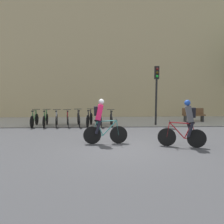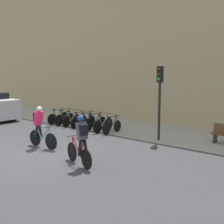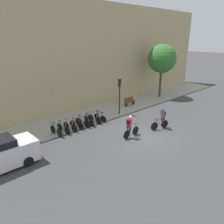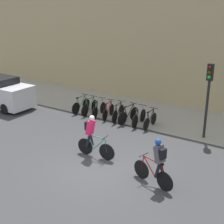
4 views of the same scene
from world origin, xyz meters
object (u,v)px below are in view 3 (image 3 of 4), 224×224
(parked_bike_0, at_px, (56,131))
(parked_bike_4, at_px, (83,122))
(parked_bike_3, at_px, (77,124))
(parked_bike_6, at_px, (95,119))
(cyclist_grey, at_px, (162,118))
(traffic_light_pole, at_px, (120,90))
(parked_bike_7, at_px, (100,117))
(bench, at_px, (129,101))
(parked_bike_1, at_px, (63,128))
(parked_bike_2, at_px, (70,126))
(parked_bike_5, at_px, (89,120))
(cyclist_pink, at_px, (130,126))

(parked_bike_0, xyz_separation_m, parked_bike_4, (2.56, -0.00, 0.01))
(parked_bike_3, xyz_separation_m, parked_bike_4, (0.64, 0.00, 0.02))
(parked_bike_6, bearing_deg, parked_bike_4, 179.99)
(cyclist_grey, xyz_separation_m, parked_bike_3, (-5.21, 4.82, -0.55))
(parked_bike_6, xyz_separation_m, traffic_light_pole, (3.36, 0.24, 2.03))
(cyclist_grey, relative_size, parked_bike_7, 1.12)
(parked_bike_7, bearing_deg, parked_bike_4, 179.99)
(traffic_light_pole, bearing_deg, parked_bike_0, -178.12)
(cyclist_grey, distance_m, parked_bike_3, 7.12)
(cyclist_grey, bearing_deg, bench, 65.22)
(parked_bike_1, relative_size, parked_bike_6, 0.99)
(traffic_light_pole, bearing_deg, bench, 24.02)
(parked_bike_3, bearing_deg, parked_bike_2, -179.99)
(parked_bike_3, relative_size, parked_bike_5, 0.93)
(parked_bike_1, distance_m, parked_bike_6, 3.20)
(cyclist_pink, bearing_deg, parked_bike_2, 122.27)
(cyclist_grey, bearing_deg, parked_bike_6, 124.32)
(cyclist_pink, xyz_separation_m, parked_bike_5, (-0.73, 4.19, -0.53))
(cyclist_pink, bearing_deg, cyclist_grey, -11.13)
(parked_bike_2, relative_size, parked_bike_3, 1.03)
(parked_bike_6, xyz_separation_m, bench, (6.21, 1.51, 0.05))
(parked_bike_4, distance_m, parked_bike_6, 1.28)
(parked_bike_1, distance_m, bench, 9.54)
(parked_bike_1, xyz_separation_m, parked_bike_6, (3.20, 0.00, 0.01))
(parked_bike_2, distance_m, parked_bike_5, 1.92)
(cyclist_grey, xyz_separation_m, parked_bike_6, (-3.29, 4.82, -0.53))
(parked_bike_2, distance_m, traffic_light_pole, 6.27)
(cyclist_grey, height_order, parked_bike_5, cyclist_grey)
(parked_bike_0, bearing_deg, parked_bike_7, -0.00)
(parked_bike_7, relative_size, bench, 1.09)
(parked_bike_1, xyz_separation_m, parked_bike_3, (1.28, 0.00, -0.01))
(parked_bike_0, distance_m, bench, 10.17)
(parked_bike_6, height_order, traffic_light_pole, traffic_light_pole)
(parked_bike_4, height_order, parked_bike_6, parked_bike_4)
(parked_bike_5, distance_m, parked_bike_6, 0.64)
(parked_bike_3, distance_m, traffic_light_pole, 5.67)
(parked_bike_3, height_order, parked_bike_6, parked_bike_6)
(parked_bike_0, height_order, traffic_light_pole, traffic_light_pole)
(parked_bike_2, height_order, parked_bike_5, parked_bike_5)
(parked_bike_0, distance_m, traffic_light_pole, 7.49)
(parked_bike_4, xyz_separation_m, bench, (7.49, 1.51, 0.05))
(cyclist_pink, height_order, parked_bike_6, cyclist_pink)
(cyclist_grey, distance_m, parked_bike_1, 8.11)
(parked_bike_7, bearing_deg, bench, 15.15)
(traffic_light_pole, bearing_deg, parked_bike_2, -177.71)
(parked_bike_2, xyz_separation_m, parked_bike_7, (3.20, 0.00, -0.01))
(parked_bike_2, bearing_deg, parked_bike_3, 0.01)
(parked_bike_7, distance_m, bench, 5.77)
(parked_bike_5, xyz_separation_m, traffic_light_pole, (4.00, 0.24, 2.03))
(parked_bike_0, distance_m, parked_bike_2, 1.28)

